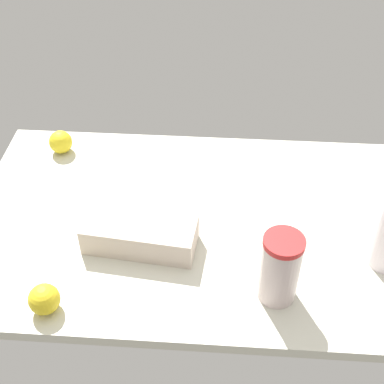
% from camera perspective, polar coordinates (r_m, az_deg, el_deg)
% --- Properties ---
extents(countertop, '(1.20, 0.76, 0.03)m').
position_cam_1_polar(countertop, '(1.45, -0.00, -3.40)').
color(countertop, beige).
rests_on(countertop, ground).
extents(egg_carton, '(0.29, 0.15, 0.08)m').
position_cam_1_polar(egg_carton, '(1.35, -5.56, -4.54)').
color(egg_carton, beige).
rests_on(egg_carton, countertop).
extents(tumbler_cup, '(0.09, 0.09, 0.18)m').
position_cam_1_polar(tumbler_cup, '(1.22, 9.36, -8.03)').
color(tumbler_cup, beige).
rests_on(tumbler_cup, countertop).
extents(lemon_near_front, '(0.07, 0.07, 0.07)m').
position_cam_1_polar(lemon_near_front, '(1.27, -15.49, -10.96)').
color(lemon_near_front, yellow).
rests_on(lemon_near_front, countertop).
extents(lemon_loose, '(0.07, 0.07, 0.07)m').
position_cam_1_polar(lemon_loose, '(1.70, -13.84, 5.20)').
color(lemon_loose, yellow).
rests_on(lemon_loose, countertop).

